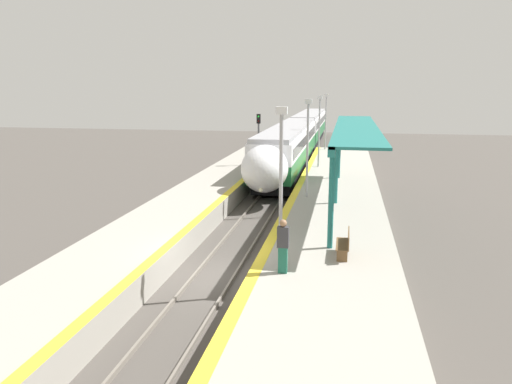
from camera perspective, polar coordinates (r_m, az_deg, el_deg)
ground_plane at (r=18.47m, az=-4.73°, el=-9.67°), size 120.00×120.00×0.00m
rail_left at (r=18.63m, az=-6.90°, el=-9.28°), size 0.08×90.00×0.15m
rail_right at (r=18.28m, az=-2.52°, el=-9.63°), size 0.08×90.00×0.15m
train at (r=49.37m, az=5.09°, el=6.51°), size 2.81×46.03×3.77m
platform_right at (r=17.71m, az=8.17°, el=-8.94°), size 4.86×64.00×1.04m
platform_left at (r=19.46m, az=-14.83°, el=-7.29°), size 3.75×64.00×1.04m
platform_bench at (r=17.55m, az=10.13°, el=-5.80°), size 0.44×1.51×0.89m
person_waiting at (r=15.70m, az=3.10°, el=-6.10°), size 0.36×0.23×1.74m
railway_signal at (r=37.37m, az=0.30°, el=6.00°), size 0.28×0.28×4.83m
lamppost_near at (r=15.97m, az=2.87°, el=1.84°), size 0.36×0.20×5.16m
lamppost_mid at (r=26.32m, az=5.91°, el=5.77°), size 0.36×0.20×5.16m
lamppost_far at (r=36.75m, az=7.24°, el=7.48°), size 0.36×0.20×5.16m
lamppost_farthest at (r=47.22m, az=7.99°, el=8.43°), size 0.36×0.20×5.16m
station_canopy at (r=24.98m, az=10.64°, el=6.85°), size 2.02×17.57×3.89m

